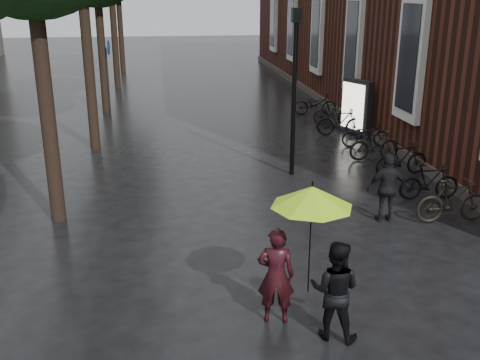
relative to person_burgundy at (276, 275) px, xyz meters
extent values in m
cube|color=silver|center=(5.59, 8.11, 2.22)|extent=(0.25, 1.60, 3.60)
cube|color=black|center=(5.49, 8.11, 2.22)|extent=(0.10, 1.20, 3.00)
cube|color=silver|center=(5.59, 13.11, 2.22)|extent=(0.25, 1.60, 3.60)
cube|color=black|center=(5.49, 13.11, 2.22)|extent=(0.10, 1.20, 3.00)
cube|color=silver|center=(5.59, 18.11, 2.22)|extent=(0.25, 1.60, 3.60)
cube|color=black|center=(5.49, 18.11, 2.22)|extent=(0.10, 1.20, 3.00)
cube|color=silver|center=(5.59, 23.11, 2.22)|extent=(0.25, 1.60, 3.60)
cube|color=black|center=(5.49, 23.11, 2.22)|extent=(0.10, 1.20, 3.00)
cube|color=silver|center=(5.59, 28.11, 2.22)|extent=(0.25, 1.60, 3.60)
cube|color=black|center=(5.49, 28.11, 2.22)|extent=(0.10, 1.20, 3.00)
cube|color=#3F3833|center=(5.74, 17.11, -0.63)|extent=(0.40, 33.00, 0.30)
cylinder|color=black|center=(-3.96, 4.61, 1.48)|extent=(0.32, 0.32, 4.51)
cylinder|color=black|center=(-3.76, 10.61, 1.70)|extent=(0.32, 0.32, 4.95)
cylinder|color=black|center=(-3.91, 16.61, 1.42)|extent=(0.32, 0.32, 4.40)
cylinder|color=black|center=(-3.81, 22.61, 1.62)|extent=(0.32, 0.32, 4.79)
cylinder|color=black|center=(-3.86, 28.61, 1.51)|extent=(0.32, 0.32, 4.57)
imported|color=black|center=(0.00, 0.00, 0.00)|extent=(0.63, 0.48, 1.55)
imported|color=black|center=(0.76, -0.52, -0.02)|extent=(0.92, 0.85, 1.52)
cylinder|color=black|center=(0.44, -0.22, 0.57)|extent=(0.02, 0.02, 1.51)
cone|color=#A8EC18|center=(0.44, -0.22, 1.33)|extent=(1.19, 1.19, 0.30)
cylinder|color=black|center=(0.44, -0.22, 1.52)|extent=(0.02, 0.02, 0.08)
imported|color=black|center=(3.20, 3.54, -0.01)|extent=(0.93, 0.47, 1.53)
imported|color=black|center=(4.61, 3.29, -0.28)|extent=(1.64, 0.46, 0.99)
imported|color=black|center=(4.74, 4.70, -0.33)|extent=(1.51, 0.48, 0.90)
imported|color=black|center=(4.85, 6.56, -0.30)|extent=(1.65, 0.70, 0.96)
imported|color=black|center=(4.66, 8.11, -0.31)|extent=(1.56, 0.48, 0.93)
imported|color=black|center=(4.93, 9.56, -0.37)|extent=(1.60, 0.69, 0.82)
imported|color=black|center=(4.56, 11.09, -0.28)|extent=(1.71, 0.79, 0.99)
imported|color=black|center=(4.83, 12.84, -0.31)|extent=(1.55, 0.49, 0.92)
imported|color=black|center=(4.60, 14.57, -0.32)|extent=(1.81, 0.89, 0.91)
cube|color=black|center=(5.16, 11.18, 0.19)|extent=(0.26, 1.28, 1.93)
cube|color=white|center=(5.01, 11.18, 0.24)|extent=(0.04, 1.08, 1.58)
cylinder|color=black|center=(1.90, 7.08, 1.29)|extent=(0.12, 0.12, 4.14)
cube|color=black|center=(1.90, 7.08, 3.47)|extent=(0.23, 0.23, 0.36)
sphere|color=#FFE5B2|center=(1.90, 7.08, 3.47)|extent=(0.19, 0.19, 0.19)
cylinder|color=#262628|center=(-3.62, 15.07, 0.61)|extent=(0.07, 0.07, 2.76)
cylinder|color=navy|center=(-3.50, 15.07, 1.99)|extent=(0.03, 0.55, 0.55)
camera|label=1|loc=(-1.59, -7.37, 4.07)|focal=42.00mm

